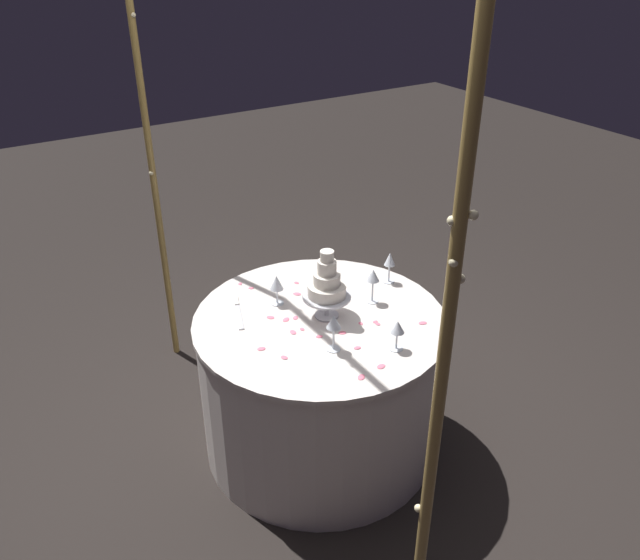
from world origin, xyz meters
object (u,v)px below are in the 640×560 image
wine_glass_2 (334,324)px  wine_glass_1 (397,328)px  decorative_arch (241,140)px  main_table (320,383)px  wine_glass_3 (373,277)px  cake_knife (238,310)px  wine_glass_0 (390,261)px  tiered_cake (327,285)px  wine_glass_4 (277,284)px

wine_glass_2 → wine_glass_1: bearing=-121.3°
decorative_arch → main_table: decorative_arch is taller
wine_glass_3 → cake_knife: wine_glass_3 is taller
wine_glass_3 → cake_knife: size_ratio=0.60×
main_table → cake_knife: bearing=47.9°
wine_glass_0 → wine_glass_1: (-0.47, 0.32, -0.01)m
tiered_cake → wine_glass_1: 0.39m
decorative_arch → wine_glass_0: (0.10, -0.81, -0.76)m
tiered_cake → wine_glass_0: size_ratio=2.05×
main_table → wine_glass_1: wine_glass_1 is taller
main_table → cake_knife: cake_knife is taller
wine_glass_2 → wine_glass_3: 0.43m
tiered_cake → cake_knife: size_ratio=1.16×
decorative_arch → tiered_cake: bearing=-90.0°
tiered_cake → wine_glass_1: bearing=-163.6°
wine_glass_2 → cake_knife: bearing=22.7°
decorative_arch → wine_glass_3: (-0.01, -0.62, -0.75)m
wine_glass_0 → wine_glass_3: wine_glass_3 is taller
decorative_arch → wine_glass_1: size_ratio=17.81×
tiered_cake → wine_glass_1: size_ratio=2.38×
decorative_arch → main_table: bearing=-89.8°
wine_glass_4 → main_table: bearing=-154.5°
wine_glass_1 → wine_glass_4: bearing=22.9°
decorative_arch → wine_glass_3: decorative_arch is taller
wine_glass_0 → tiered_cake: bearing=103.5°
cake_knife → decorative_arch: bearing=168.9°
wine_glass_0 → wine_glass_1: wine_glass_0 is taller
main_table → wine_glass_1: 0.62m
decorative_arch → wine_glass_0: 1.11m
decorative_arch → wine_glass_0: decorative_arch is taller
tiered_cake → decorative_arch: bearing=90.0°
wine_glass_3 → wine_glass_4: wine_glass_3 is taller
main_table → wine_glass_4: 0.53m
wine_glass_2 → wine_glass_4: size_ratio=1.14×
wine_glass_1 → wine_glass_2: size_ratio=0.82×
wine_glass_1 → wine_glass_2: wine_glass_2 is taller
tiered_cake → wine_glass_0: tiered_cake is taller
wine_glass_0 → wine_glass_3: (-0.11, 0.18, 0.01)m
decorative_arch → wine_glass_0: size_ratio=15.37×
wine_glass_1 → wine_glass_2: (0.14, 0.23, 0.03)m
decorative_arch → wine_glass_1: decorative_arch is taller
decorative_arch → wine_glass_4: (0.22, -0.23, -0.77)m
wine_glass_3 → cake_knife: bearing=65.1°
main_table → wine_glass_1: bearing=-158.7°
wine_glass_3 → decorative_arch: bearing=89.5°
wine_glass_1 → wine_glass_4: size_ratio=0.94×
wine_glass_4 → cake_knife: 0.22m
wine_glass_0 → wine_glass_3: bearing=121.1°
cake_knife → wine_glass_4: bearing=-103.5°
wine_glass_4 → cake_knife: bearing=76.5°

